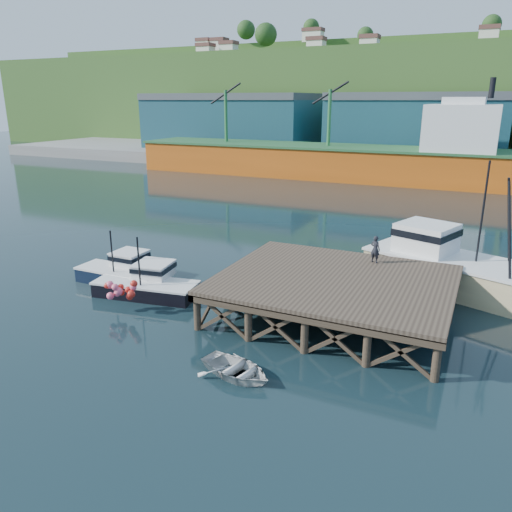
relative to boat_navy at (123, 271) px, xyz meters
The scene contains 12 objects.
ground 8.18m from the boat_navy, ahead, with size 300.00×300.00×0.00m, color black.
wharf 13.68m from the boat_navy, ahead, with size 12.00×10.00×2.62m.
far_quay 71.28m from the boat_navy, 83.47° to the left, with size 160.00×40.00×2.00m, color gray.
warehouse_left 71.33m from the boat_navy, 112.22° to the left, with size 32.00×16.00×9.00m, color #1A4A58.
warehouse_mid 66.57m from the boat_navy, 82.97° to the left, with size 28.00×16.00×9.00m, color #1A4A58.
cargo_ship 48.89m from the boat_navy, 90.41° to the left, with size 55.50×10.00×13.75m.
hillside 101.67m from the boat_navy, 85.40° to the left, with size 220.00×50.00×22.00m, color #2D511E.
boat_navy is the anchor object (origin of this frame).
boat_black 2.96m from the boat_navy, 21.32° to the right, with size 6.38×5.30×3.77m.
trawler 20.77m from the boat_navy, 20.66° to the left, with size 12.51×7.95×7.89m.
dinghy 13.69m from the boat_navy, 30.94° to the right, with size 2.39×3.35×0.69m, color silver.
dockworker 15.65m from the boat_navy, 15.89° to the left, with size 0.58×0.38×1.59m, color black.
Camera 1 is at (12.23, -24.21, 11.11)m, focal length 35.00 mm.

